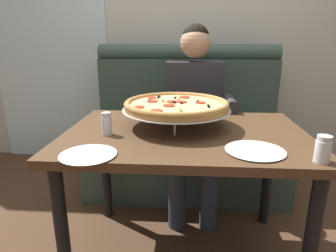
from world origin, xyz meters
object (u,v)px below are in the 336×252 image
at_px(plate_near_left, 255,149).
at_px(shaker_pepper_flakes, 323,151).
at_px(shaker_parmesan, 107,125).
at_px(booth_bench, 186,137).
at_px(diner_main, 194,108).
at_px(dining_table, 185,149).
at_px(plate_near_right, 88,153).
at_px(pizza, 176,105).

bearing_deg(plate_near_left, shaker_pepper_flakes, -21.81).
bearing_deg(plate_near_left, shaker_parmesan, 165.47).
height_order(booth_bench, shaker_pepper_flakes, booth_bench).
relative_size(diner_main, shaker_parmesan, 11.63).
bearing_deg(dining_table, shaker_parmesan, -168.10).
height_order(booth_bench, dining_table, booth_bench).
distance_m(dining_table, plate_near_right, 0.52).
distance_m(dining_table, pizza, 0.23).
height_order(diner_main, shaker_pepper_flakes, diner_main).
bearing_deg(diner_main, dining_table, -94.88).
bearing_deg(plate_near_left, dining_table, 138.95).
xyz_separation_m(diner_main, shaker_parmesan, (-0.43, -0.69, 0.07)).
bearing_deg(booth_bench, shaker_pepper_flakes, -67.22).
distance_m(dining_table, diner_main, 0.62).
height_order(diner_main, pizza, diner_main).
relative_size(shaker_parmesan, plate_near_left, 0.45).
distance_m(dining_table, shaker_parmesan, 0.41).
height_order(diner_main, shaker_parmesan, diner_main).
distance_m(diner_main, pizza, 0.55).
height_order(dining_table, pizza, pizza).
bearing_deg(dining_table, diner_main, 85.12).
relative_size(shaker_pepper_flakes, shaker_parmesan, 0.94).
bearing_deg(shaker_pepper_flakes, dining_table, 146.39).
height_order(dining_table, plate_near_left, plate_near_left).
bearing_deg(plate_near_right, diner_main, 65.70).
bearing_deg(shaker_parmesan, plate_near_left, -14.53).
xyz_separation_m(booth_bench, plate_near_left, (0.29, -1.13, 0.34)).
bearing_deg(shaker_pepper_flakes, shaker_parmesan, 163.57).
height_order(pizza, shaker_parmesan, pizza).
distance_m(booth_bench, plate_near_left, 1.22).
bearing_deg(plate_near_left, pizza, 135.19).
bearing_deg(pizza, diner_main, 78.97).
relative_size(dining_table, plate_near_left, 4.86).
bearing_deg(shaker_parmesan, shaker_pepper_flakes, -16.43).
xyz_separation_m(shaker_pepper_flakes, plate_near_right, (-0.89, -0.00, -0.03)).
xyz_separation_m(plate_near_left, plate_near_right, (-0.67, -0.09, 0.00)).
xyz_separation_m(dining_table, plate_near_left, (0.29, -0.25, 0.10)).
bearing_deg(diner_main, plate_near_left, -74.75).
bearing_deg(booth_bench, diner_main, -78.87).
distance_m(diner_main, plate_near_left, 0.90).
height_order(shaker_pepper_flakes, shaker_parmesan, shaker_parmesan).
distance_m(booth_bench, plate_near_right, 1.32).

